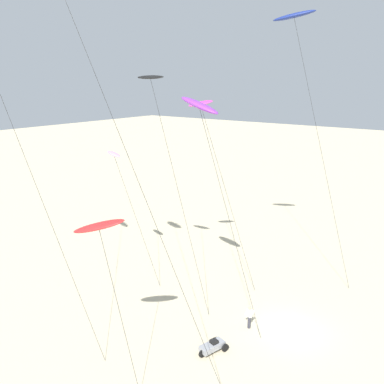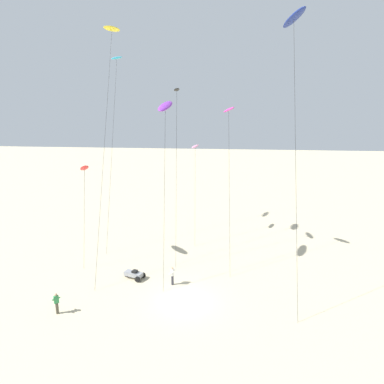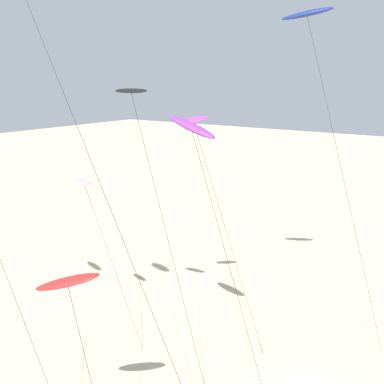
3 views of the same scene
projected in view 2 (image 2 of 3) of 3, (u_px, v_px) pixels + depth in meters
ground_plane at (185, 301)px, 25.84m from camera, size 260.00×260.00×0.00m
kite_red at (84, 168)px, 31.48m from camera, size 2.11×3.71×10.13m
kite_navy at (294, 20)px, 24.30m from camera, size 1.81×7.79×22.21m
kite_pink at (195, 148)px, 38.74m from camera, size 1.05×5.33×11.24m
kite_cyan at (117, 61)px, 39.10m from camera, size 1.70×10.55×21.89m
kite_black at (177, 93)px, 32.35m from camera, size 0.99×5.85×17.27m
kite_purple at (165, 107)px, 28.60m from camera, size 1.25×6.39×16.03m
kite_magenta at (229, 112)px, 31.55m from camera, size 1.54×6.22×15.52m
kite_yellow at (112, 31)px, 32.67m from camera, size 2.07×12.08×23.51m
kite_flyer_nearest at (57, 303)px, 24.04m from camera, size 0.73×0.73×1.67m
kite_flyer_middle at (172, 275)px, 28.23m from camera, size 0.60×0.63×1.67m
beach_buggy at (134, 274)px, 29.43m from camera, size 2.13×1.34×0.82m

